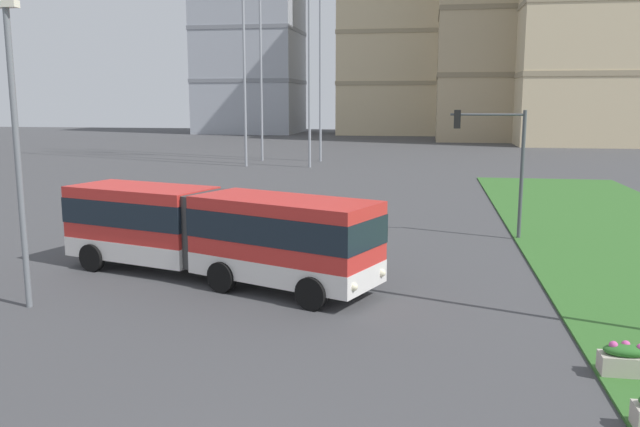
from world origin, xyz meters
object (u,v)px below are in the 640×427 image
(flower_planter_2, at_px, (626,359))
(streetlight_left, at_px, (17,144))
(apartment_tower_westcentre, at_px, (390,12))
(articulated_bus, at_px, (214,232))
(traffic_light_far_right, at_px, (498,151))
(apartment_tower_west, at_px, (250,33))

(flower_planter_2, height_order, streetlight_left, streetlight_left)
(apartment_tower_westcentre, bearing_deg, articulated_bus, -89.87)
(apartment_tower_westcentre, bearing_deg, flower_planter_2, -83.61)
(flower_planter_2, bearing_deg, traffic_light_far_right, 95.61)
(streetlight_left, distance_m, apartment_tower_west, 106.17)
(traffic_light_far_right, distance_m, apartment_tower_westcentre, 92.82)
(articulated_bus, distance_m, flower_planter_2, 13.22)
(articulated_bus, bearing_deg, flower_planter_2, -28.58)
(articulated_bus, distance_m, streetlight_left, 6.73)
(articulated_bus, relative_size, streetlight_left, 1.36)
(articulated_bus, xyz_separation_m, apartment_tower_west, (-25.98, 99.22, 16.55))
(traffic_light_far_right, distance_m, streetlight_left, 19.09)
(flower_planter_2, distance_m, traffic_light_far_right, 15.16)
(articulated_bus, distance_m, traffic_light_far_right, 13.33)
(apartment_tower_west, bearing_deg, apartment_tower_westcentre, -0.62)
(articulated_bus, xyz_separation_m, streetlight_left, (-4.48, -3.88, 3.18))
(traffic_light_far_right, relative_size, apartment_tower_west, 0.16)
(apartment_tower_westcentre, bearing_deg, apartment_tower_west, 179.38)
(articulated_bus, height_order, traffic_light_far_right, traffic_light_far_right)
(articulated_bus, bearing_deg, apartment_tower_west, 104.67)
(articulated_bus, relative_size, traffic_light_far_right, 2.11)
(articulated_bus, xyz_separation_m, apartment_tower_westcentre, (-0.23, 98.95, 19.79))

